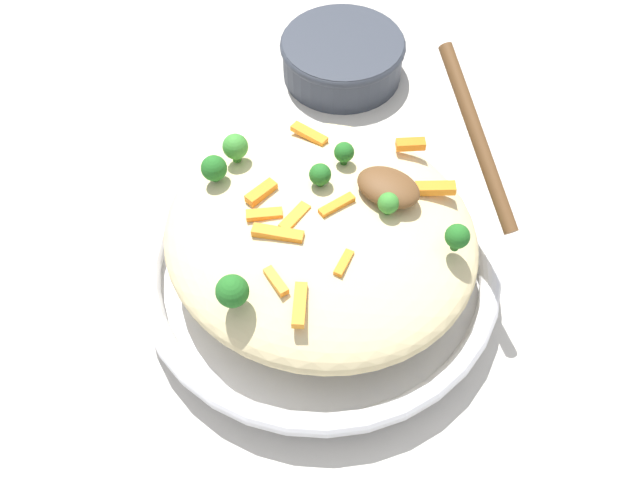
% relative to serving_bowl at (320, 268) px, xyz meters
% --- Properties ---
extents(ground_plane, '(2.40, 2.40, 0.00)m').
position_rel_serving_bowl_xyz_m(ground_plane, '(0.00, 0.00, -0.02)').
color(ground_plane, beige).
extents(serving_bowl, '(0.33, 0.33, 0.04)m').
position_rel_serving_bowl_xyz_m(serving_bowl, '(0.00, 0.00, 0.00)').
color(serving_bowl, silver).
rests_on(serving_bowl, ground_plane).
extents(pasta_mound, '(0.28, 0.26, 0.08)m').
position_rel_serving_bowl_xyz_m(pasta_mound, '(0.00, 0.00, 0.05)').
color(pasta_mound, beige).
rests_on(pasta_mound, serving_bowl).
extents(carrot_piece_0, '(0.03, 0.03, 0.01)m').
position_rel_serving_bowl_xyz_m(carrot_piece_0, '(-0.07, -0.07, 0.09)').
color(carrot_piece_0, orange).
rests_on(carrot_piece_0, pasta_mound).
extents(carrot_piece_1, '(0.03, 0.04, 0.01)m').
position_rel_serving_bowl_xyz_m(carrot_piece_1, '(-0.04, 0.09, 0.09)').
color(carrot_piece_1, orange).
rests_on(carrot_piece_1, pasta_mound).
extents(carrot_piece_2, '(0.04, 0.01, 0.01)m').
position_rel_serving_bowl_xyz_m(carrot_piece_2, '(0.06, -0.07, 0.09)').
color(carrot_piece_2, orange).
rests_on(carrot_piece_2, pasta_mound).
extents(carrot_piece_3, '(0.02, 0.03, 0.01)m').
position_rel_serving_bowl_xyz_m(carrot_piece_3, '(0.05, 0.01, 0.09)').
color(carrot_piece_3, orange).
rests_on(carrot_piece_3, pasta_mound).
extents(carrot_piece_4, '(0.02, 0.03, 0.01)m').
position_rel_serving_bowl_xyz_m(carrot_piece_4, '(-0.01, -0.01, 0.09)').
color(carrot_piece_4, orange).
rests_on(carrot_piece_4, pasta_mound).
extents(carrot_piece_5, '(0.03, 0.02, 0.01)m').
position_rel_serving_bowl_xyz_m(carrot_piece_5, '(-0.03, -0.11, 0.09)').
color(carrot_piece_5, orange).
rests_on(carrot_piece_5, pasta_mound).
extents(carrot_piece_6, '(0.03, 0.02, 0.01)m').
position_rel_serving_bowl_xyz_m(carrot_piece_6, '(-0.01, 0.08, 0.09)').
color(carrot_piece_6, orange).
rests_on(carrot_piece_6, pasta_mound).
extents(carrot_piece_7, '(0.01, 0.03, 0.01)m').
position_rel_serving_bowl_xyz_m(carrot_piece_7, '(-0.04, 0.04, 0.09)').
color(carrot_piece_7, orange).
rests_on(carrot_piece_7, pasta_mound).
extents(carrot_piece_8, '(0.04, 0.02, 0.01)m').
position_rel_serving_bowl_xyz_m(carrot_piece_8, '(0.01, 0.04, 0.09)').
color(carrot_piece_8, orange).
rests_on(carrot_piece_8, pasta_mound).
extents(carrot_piece_9, '(0.01, 0.03, 0.01)m').
position_rel_serving_bowl_xyz_m(carrot_piece_9, '(0.01, 0.02, 0.09)').
color(carrot_piece_9, orange).
rests_on(carrot_piece_9, pasta_mound).
extents(carrot_piece_10, '(0.03, 0.03, 0.01)m').
position_rel_serving_bowl_xyz_m(carrot_piece_10, '(0.04, 0.03, 0.09)').
color(carrot_piece_10, orange).
rests_on(carrot_piece_10, pasta_mound).
extents(broccoli_floret_0, '(0.03, 0.03, 0.03)m').
position_rel_serving_bowl_xyz_m(broccoli_floret_0, '(0.01, 0.11, 0.10)').
color(broccoli_floret_0, '#205B1C').
rests_on(broccoli_floret_0, pasta_mound).
extents(broccoli_floret_1, '(0.02, 0.02, 0.02)m').
position_rel_serving_bowl_xyz_m(broccoli_floret_1, '(0.01, -0.06, 0.10)').
color(broccoli_floret_1, '#205B1C').
rests_on(broccoli_floret_1, pasta_mound).
extents(broccoli_floret_2, '(0.02, 0.02, 0.02)m').
position_rel_serving_bowl_xyz_m(broccoli_floret_2, '(0.01, -0.02, 0.10)').
color(broccoli_floret_2, '#205B1C').
rests_on(broccoli_floret_2, pasta_mound).
extents(broccoli_floret_3, '(0.02, 0.02, 0.03)m').
position_rel_serving_bowl_xyz_m(broccoli_floret_3, '(-0.11, -0.03, 0.10)').
color(broccoli_floret_3, '#205B1C').
rests_on(broccoli_floret_3, pasta_mound).
extents(broccoli_floret_4, '(0.02, 0.02, 0.03)m').
position_rel_serving_bowl_xyz_m(broccoli_floret_4, '(0.10, -0.01, 0.10)').
color(broccoli_floret_4, '#377928').
rests_on(broccoli_floret_4, pasta_mound).
extents(broccoli_floret_5, '(0.02, 0.02, 0.02)m').
position_rel_serving_bowl_xyz_m(broccoli_floret_5, '(-0.05, -0.03, 0.10)').
color(broccoli_floret_5, '#377928').
rests_on(broccoli_floret_5, pasta_mound).
extents(broccoli_floret_6, '(0.02, 0.02, 0.03)m').
position_rel_serving_bowl_xyz_m(broccoli_floret_6, '(0.10, 0.02, 0.10)').
color(broccoli_floret_6, '#205B1C').
rests_on(broccoli_floret_6, pasta_mound).
extents(serving_spoon, '(0.14, 0.13, 0.08)m').
position_rel_serving_bowl_xyz_m(serving_spoon, '(-0.06, -0.07, 0.11)').
color(serving_spoon, brown).
rests_on(serving_spoon, pasta_mound).
extents(companion_bowl, '(0.15, 0.15, 0.05)m').
position_rel_serving_bowl_xyz_m(companion_bowl, '(0.14, -0.27, 0.01)').
color(companion_bowl, '#333842').
rests_on(companion_bowl, ground_plane).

